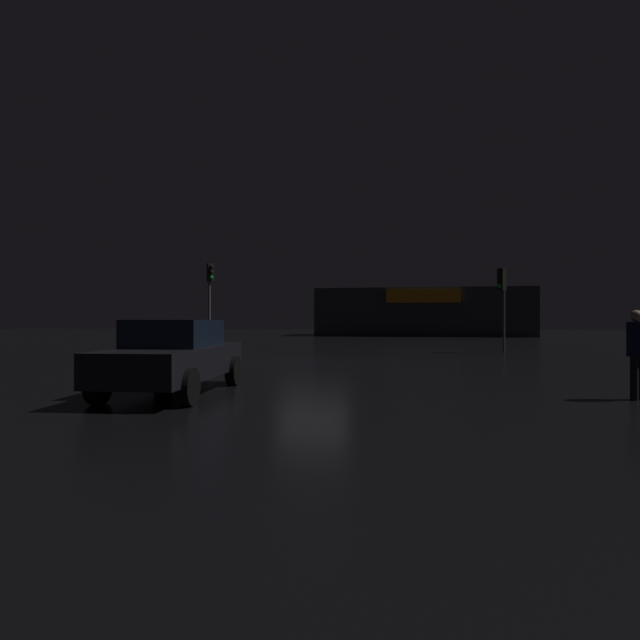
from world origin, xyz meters
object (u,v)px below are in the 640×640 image
at_px(car_near, 174,356).
at_px(pedestrian, 637,348).
at_px(traffic_signal_opposite, 502,288).
at_px(store_building, 422,312).
at_px(traffic_signal_main, 210,288).

relative_size(car_near, pedestrian, 2.62).
distance_m(traffic_signal_opposite, car_near, 17.38).
height_order(store_building, pedestrian, store_building).
bearing_deg(store_building, car_near, -98.84).
bearing_deg(store_building, traffic_signal_opposite, -83.30).
height_order(store_building, car_near, store_building).
height_order(traffic_signal_main, pedestrian, traffic_signal_main).
bearing_deg(traffic_signal_main, store_building, 64.15).
xyz_separation_m(store_building, traffic_signal_main, (-11.59, -23.93, 0.99)).
relative_size(store_building, pedestrian, 11.43).
bearing_deg(pedestrian, traffic_signal_opposite, 89.92).
relative_size(traffic_signal_main, pedestrian, 2.62).
distance_m(traffic_signal_main, pedestrian, 20.87).
xyz_separation_m(traffic_signal_opposite, car_near, (-9.05, -14.68, -2.19)).
bearing_deg(traffic_signal_opposite, traffic_signal_main, 176.57).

